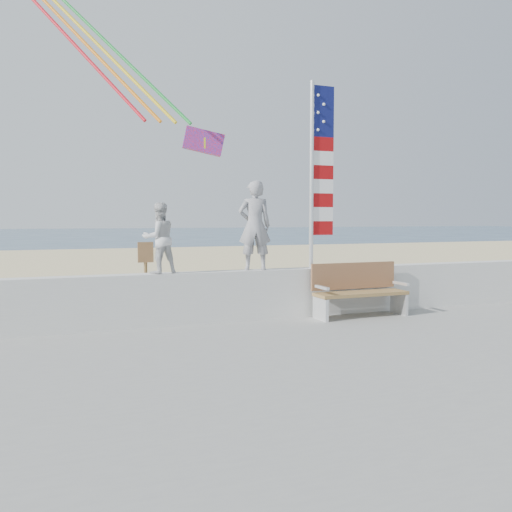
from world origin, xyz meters
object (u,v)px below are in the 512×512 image
object	(u,v)px
adult	(255,226)
bench	(358,289)
child	(159,238)
flag	(318,167)

from	to	relation	value
adult	bench	xyz separation A→B (m)	(1.92, -0.45, -1.20)
adult	child	world-z (taller)	adult
adult	child	distance (m)	1.76
adult	child	bearing A→B (deg)	13.00
child	flag	bearing A→B (deg)	168.17
child	bench	distance (m)	3.82
child	flag	distance (m)	3.29
adult	child	size ratio (longest dim) A/B	1.34
bench	child	bearing A→B (deg)	172.93
bench	flag	size ratio (longest dim) A/B	0.51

